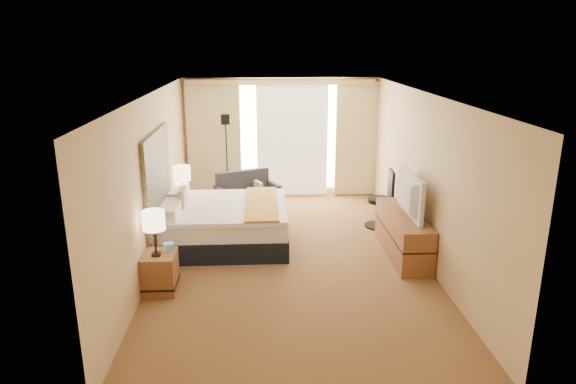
{
  "coord_description": "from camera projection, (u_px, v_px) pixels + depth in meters",
  "views": [
    {
      "loc": [
        -0.45,
        -7.64,
        3.37
      ],
      "look_at": [
        -0.01,
        0.4,
        0.98
      ],
      "focal_mm": 32.0,
      "sensor_mm": 36.0,
      "label": 1
    }
  ],
  "objects": [
    {
      "name": "nightstand_right",
      "position": [
        185.0,
        214.0,
        9.5
      ],
      "size": [
        0.45,
        0.52,
        0.55
      ],
      "primitive_type": "cube",
      "color": "#935735",
      "rests_on": "floor"
    },
    {
      "name": "television",
      "position": [
        403.0,
        194.0,
        8.04
      ],
      "size": [
        0.16,
        1.19,
        0.69
      ],
      "primitive_type": "imported",
      "rotation": [
        0.0,
        0.0,
        1.57
      ],
      "color": "black",
      "rests_on": "media_dresser"
    },
    {
      "name": "curtains",
      "position": [
        281.0,
        134.0,
        11.13
      ],
      "size": [
        4.12,
        0.19,
        2.56
      ],
      "color": "beige",
      "rests_on": "floor"
    },
    {
      "name": "ceiling",
      "position": [
        290.0,
        94.0,
        7.55
      ],
      "size": [
        4.2,
        7.0,
        0.02
      ],
      "primitive_type": "cube",
      "color": "white",
      "rests_on": "wall_back"
    },
    {
      "name": "nightstand_left",
      "position": [
        160.0,
        272.0,
        7.11
      ],
      "size": [
        0.45,
        0.52,
        0.55
      ],
      "primitive_type": "cube",
      "color": "#935735",
      "rests_on": "floor"
    },
    {
      "name": "telephone",
      "position": [
        188.0,
        199.0,
        9.34
      ],
      "size": [
        0.18,
        0.15,
        0.06
      ],
      "primitive_type": "cube",
      "rotation": [
        0.0,
        0.0,
        -0.14
      ],
      "color": "black",
      "rests_on": "nightstand_right"
    },
    {
      "name": "lamp_right",
      "position": [
        182.0,
        174.0,
        9.22
      ],
      "size": [
        0.31,
        0.31,
        0.65
      ],
      "color": "black",
      "rests_on": "nightstand_right"
    },
    {
      "name": "desk_chair",
      "position": [
        383.0,
        202.0,
        9.51
      ],
      "size": [
        0.53,
        0.53,
        1.09
      ],
      "rotation": [
        0.0,
        0.0,
        -0.08
      ],
      "color": "black",
      "rests_on": "floor"
    },
    {
      "name": "wall_front",
      "position": [
        313.0,
        281.0,
        4.57
      ],
      "size": [
        4.2,
        0.02,
        2.6
      ],
      "primitive_type": "cube",
      "color": "#E4BD8B",
      "rests_on": "ground"
    },
    {
      "name": "wall_left",
      "position": [
        153.0,
        181.0,
        7.81
      ],
      "size": [
        0.02,
        7.0,
        2.6
      ],
      "primitive_type": "cube",
      "color": "#E4BD8B",
      "rests_on": "ground"
    },
    {
      "name": "window",
      "position": [
        292.0,
        137.0,
        11.25
      ],
      "size": [
        2.3,
        0.02,
        2.3
      ],
      "primitive_type": "cube",
      "color": "white",
      "rests_on": "wall_back"
    },
    {
      "name": "loveseat",
      "position": [
        247.0,
        197.0,
        10.56
      ],
      "size": [
        1.4,
        1.11,
        0.78
      ],
      "rotation": [
        0.0,
        0.0,
        0.42
      ],
      "color": "#4E1620",
      "rests_on": "floor"
    },
    {
      "name": "media_dresser",
      "position": [
        403.0,
        234.0,
        8.29
      ],
      "size": [
        0.5,
        1.8,
        0.7
      ],
      "primitive_type": "cube",
      "color": "#935735",
      "rests_on": "floor"
    },
    {
      "name": "bed",
      "position": [
        226.0,
        223.0,
        8.76
      ],
      "size": [
        2.05,
        1.87,
        1.0
      ],
      "color": "black",
      "rests_on": "floor"
    },
    {
      "name": "headboard",
      "position": [
        158.0,
        179.0,
        8.01
      ],
      "size": [
        0.06,
        1.85,
        1.5
      ],
      "primitive_type": "cube",
      "color": "black",
      "rests_on": "wall_left"
    },
    {
      "name": "wall_back",
      "position": [
        281.0,
        138.0,
        11.27
      ],
      "size": [
        4.2,
        0.02,
        2.6
      ],
      "primitive_type": "cube",
      "color": "#E4BD8B",
      "rests_on": "ground"
    },
    {
      "name": "floor",
      "position": [
        290.0,
        257.0,
        8.29
      ],
      "size": [
        4.2,
        7.0,
        0.02
      ],
      "primitive_type": "cube",
      "color": "#5D261A",
      "rests_on": "ground"
    },
    {
      "name": "wall_right",
      "position": [
        424.0,
        177.0,
        8.03
      ],
      "size": [
        0.02,
        7.0,
        2.6
      ],
      "primitive_type": "cube",
      "color": "#E4BD8B",
      "rests_on": "ground"
    },
    {
      "name": "lamp_left",
      "position": [
        154.0,
        221.0,
        6.83
      ],
      "size": [
        0.3,
        0.3,
        0.64
      ],
      "color": "black",
      "rests_on": "nightstand_left"
    },
    {
      "name": "floor_lamp",
      "position": [
        226.0,
        142.0,
        10.57
      ],
      "size": [
        0.24,
        0.24,
        1.92
      ],
      "color": "black",
      "rests_on": "floor"
    },
    {
      "name": "tissue_box",
      "position": [
        168.0,
        247.0,
        7.12
      ],
      "size": [
        0.16,
        0.16,
        0.11
      ],
      "primitive_type": "cube",
      "rotation": [
        0.0,
        0.0,
        0.42
      ],
      "color": "#9ACFEE",
      "rests_on": "nightstand_left"
    }
  ]
}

